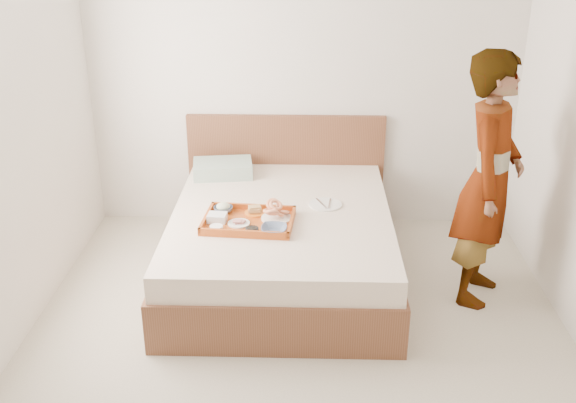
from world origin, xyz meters
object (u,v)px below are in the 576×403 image
Objects in this scene: tray at (249,220)px; dinner_plate at (325,204)px; bed at (282,244)px; person at (489,180)px.

tray is 2.53× the size of dinner_plate.
bed is 1.52m from person.
dinner_plate reaches higher than bed.
tray is at bearing -134.57° from bed.
bed is 0.42m from tray.
bed is at bearing -160.56° from dinner_plate.
bed is at bearing 104.81° from person.
tray reaches higher than dinner_plate.
person reaches higher than tray.
person is (1.39, -0.21, 0.60)m from bed.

